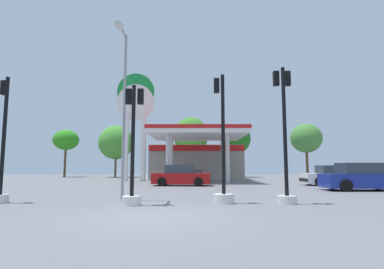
{
  "coord_description": "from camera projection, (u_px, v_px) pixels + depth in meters",
  "views": [
    {
      "loc": [
        1.08,
        -8.43,
        1.35
      ],
      "look_at": [
        1.15,
        18.33,
        4.27
      ],
      "focal_mm": 27.86,
      "sensor_mm": 36.0,
      "label": 1
    }
  ],
  "objects": [
    {
      "name": "traffic_signal_0",
      "position": [
        284.0,
        149.0,
        11.17
      ],
      "size": [
        0.68,
        0.7,
        5.15
      ],
      "color": "silver",
      "rests_on": "ground"
    },
    {
      "name": "traffic_signal_2",
      "position": [
        1.0,
        158.0,
        11.35
      ],
      "size": [
        0.63,
        0.67,
        4.86
      ],
      "color": "silver",
      "rests_on": "ground"
    },
    {
      "name": "tree_1",
      "position": [
        115.0,
        143.0,
        39.66
      ],
      "size": [
        4.61,
        4.61,
        6.84
      ],
      "color": "brown",
      "rests_on": "ground"
    },
    {
      "name": "station_pole_sign",
      "position": [
        134.0,
        113.0,
        29.64
      ],
      "size": [
        3.72,
        0.56,
        10.73
      ],
      "color": "white",
      "rests_on": "ground"
    },
    {
      "name": "corner_streetlamp",
      "position": [
        122.0,
        98.0,
        12.24
      ],
      "size": [
        0.24,
        1.48,
        6.96
      ],
      "color": "gray",
      "rests_on": "ground"
    },
    {
      "name": "tree_4",
      "position": [
        305.0,
        138.0,
        40.58
      ],
      "size": [
        4.16,
        4.16,
        7.24
      ],
      "color": "brown",
      "rests_on": "ground"
    },
    {
      "name": "car_2",
      "position": [
        330.0,
        176.0,
        21.96
      ],
      "size": [
        4.14,
        1.99,
        1.46
      ],
      "color": "black",
      "rests_on": "ground"
    },
    {
      "name": "ground_plane",
      "position": [
        152.0,
        216.0,
        8.23
      ],
      "size": [
        90.0,
        90.0,
        0.0
      ],
      "primitive_type": "plane",
      "color": "slate",
      "rests_on": "ground"
    },
    {
      "name": "traffic_signal_3",
      "position": [
        132.0,
        158.0,
        10.68
      ],
      "size": [
        0.65,
        0.68,
        4.33
      ],
      "color": "silver",
      "rests_on": "ground"
    },
    {
      "name": "traffic_signal_1",
      "position": [
        222.0,
        168.0,
        11.23
      ],
      "size": [
        0.77,
        0.77,
        4.92
      ],
      "color": "silver",
      "rests_on": "ground"
    },
    {
      "name": "car_1",
      "position": [
        360.0,
        178.0,
        17.14
      ],
      "size": [
        4.46,
        2.12,
        1.58
      ],
      "color": "black",
      "rests_on": "ground"
    },
    {
      "name": "car_0",
      "position": [
        180.0,
        176.0,
        21.55
      ],
      "size": [
        4.29,
        2.18,
        1.49
      ],
      "color": "black",
      "rests_on": "ground"
    },
    {
      "name": "tree_3",
      "position": [
        235.0,
        139.0,
        40.14
      ],
      "size": [
        4.05,
        4.05,
        7.13
      ],
      "color": "brown",
      "rests_on": "ground"
    },
    {
      "name": "gas_station",
      "position": [
        196.0,
        158.0,
        32.28
      ],
      "size": [
        10.01,
        13.02,
        4.7
      ],
      "color": "gray",
      "rests_on": "ground"
    },
    {
      "name": "tree_2",
      "position": [
        190.0,
        136.0,
        38.35
      ],
      "size": [
        4.44,
        4.44,
        7.76
      ],
      "color": "brown",
      "rests_on": "ground"
    },
    {
      "name": "tree_0",
      "position": [
        65.0,
        140.0,
        40.4
      ],
      "size": [
        3.4,
        3.4,
        6.38
      ],
      "color": "brown",
      "rests_on": "ground"
    }
  ]
}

